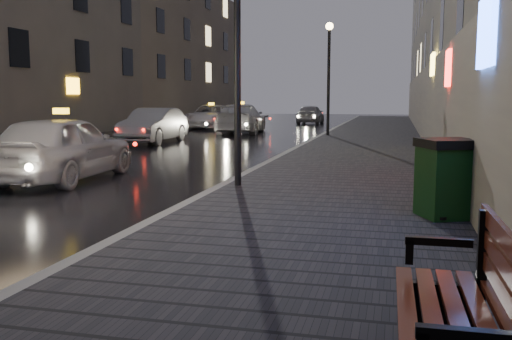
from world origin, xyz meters
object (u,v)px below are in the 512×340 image
Objects in this scene: bench at (473,319)px; car_left_mid at (154,126)px; taxi_near at (63,148)px; trash_bin at (447,178)px; taxi_mid at (241,119)px; lamp_near at (237,21)px; taxi_far at (211,117)px; car_far at (310,114)px; lamp_far at (329,64)px.

car_left_mid is (-10.61, 19.32, 0.07)m from bench.
bench is at bearing 130.55° from taxi_near.
taxi_mid reaches higher than trash_bin.
lamp_near is at bearing 126.67° from trash_bin.
taxi_near is 0.88× the size of taxi_far.
trash_bin is at bearing -52.79° from car_left_mid.
taxi_mid is at bearing 105.12° from lamp_near.
lamp_near reaches higher than bench.
taxi_mid reaches higher than taxi_far.
car_far is (5.14, 7.39, -0.04)m from taxi_far.
taxi_near is 11.12m from car_left_mid.
bench is at bearing -62.49° from car_left_mid.
lamp_near reaches higher than taxi_near.
lamp_far reaches higher than taxi_mid.
lamp_near is 1.00× the size of taxi_far.
lamp_far is 14.61m from car_far.
taxi_mid is 11.56m from car_far.
taxi_near reaches higher than trash_bin.
car_far is at bearing 99.08° from bench.
taxi_near is at bearing -78.33° from car_left_mid.
taxi_mid is at bearing 151.97° from lamp_far.
lamp_far is 16.26m from taxi_near.
bench is 11.74m from taxi_near.
car_far is at bearing 101.70° from lamp_far.
car_far is (-2.91, 14.04, -2.79)m from lamp_far.
taxi_far reaches higher than car_far.
car_far is at bearing 78.71° from trash_bin.
taxi_near is 22.35m from taxi_far.
car_far is at bearing -106.53° from taxi_mid.
car_left_mid is 0.86× the size of taxi_far.
car_far is at bearing 51.82° from taxi_far.
taxi_near is 1.02× the size of car_left_mid.
taxi_near is at bearing -106.18° from lamp_far.
lamp_far is at bearing 90.00° from lamp_near.
bench is at bearing -65.13° from lamp_near.
car_left_mid is 1.11× the size of car_far.
taxi_mid reaches higher than car_far.
taxi_far is 9.00m from car_far.
lamp_near is at bearing 114.14° from bench.
bench is at bearing -81.30° from lamp_far.
taxi_far reaches higher than bench.
bench is 1.71× the size of trash_bin.
bench is (3.65, -7.88, -2.81)m from lamp_near.
car_far is at bearing 76.47° from car_left_mid.
lamp_near reaches higher than trash_bin.
lamp_near is 1.29× the size of car_far.
lamp_near is 16.00m from lamp_far.
lamp_far is at bearing -42.92° from taxi_far.
taxi_near is 0.85× the size of taxi_mid.
lamp_near reaches higher than car_left_mid.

